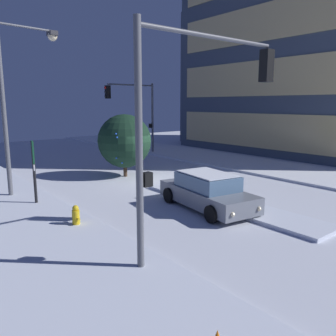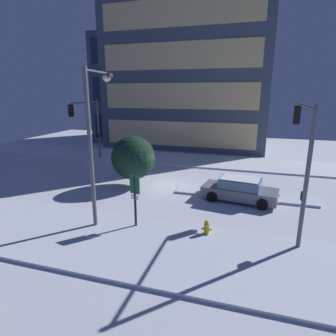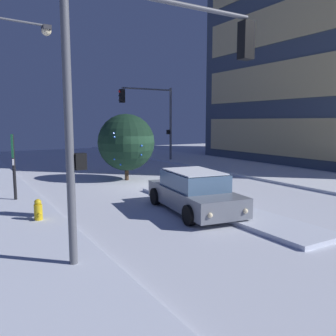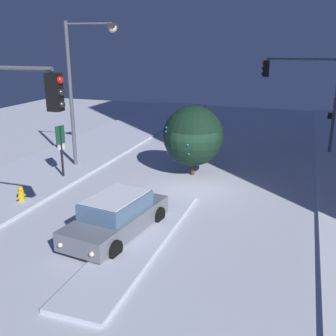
# 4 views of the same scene
# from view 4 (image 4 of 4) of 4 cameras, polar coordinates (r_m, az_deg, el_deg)

# --- Properties ---
(ground) EXTENTS (52.00, 52.00, 0.00)m
(ground) POSITION_cam_4_polar(r_m,az_deg,el_deg) (19.47, 3.63, -2.71)
(ground) COLOR silver
(curb_strip_near) EXTENTS (52.00, 5.20, 0.14)m
(curb_strip_near) POSITION_cam_4_polar(r_m,az_deg,el_deg) (22.93, -16.76, -0.12)
(curb_strip_near) COLOR silver
(curb_strip_near) RESTS_ON ground
(median_strip) EXTENTS (9.00, 1.80, 0.14)m
(median_strip) POSITION_cam_4_polar(r_m,az_deg,el_deg) (14.36, -4.09, -10.11)
(median_strip) COLOR silver
(median_strip) RESTS_ON ground
(car_near) EXTENTS (4.85, 2.57, 1.49)m
(car_near) POSITION_cam_4_polar(r_m,az_deg,el_deg) (14.65, -7.34, -6.83)
(car_near) COLOR slate
(car_near) RESTS_ON ground
(traffic_light_corner_far_left) EXTENTS (0.32, 4.63, 5.95)m
(traffic_light_corner_far_left) POSITION_cam_4_polar(r_m,az_deg,el_deg) (26.46, 19.10, 10.89)
(traffic_light_corner_far_left) COLOR #565960
(traffic_light_corner_far_left) RESTS_ON ground
(street_lamp_arched) EXTENTS (0.67, 2.82, 7.77)m
(street_lamp_arched) POSITION_cam_4_polar(r_m,az_deg,el_deg) (21.93, -12.09, 12.77)
(street_lamp_arched) COLOR #565960
(street_lamp_arched) RESTS_ON ground
(fire_hydrant) EXTENTS (0.48, 0.26, 0.82)m
(fire_hydrant) POSITION_cam_4_polar(r_m,az_deg,el_deg) (18.41, -20.23, -3.72)
(fire_hydrant) COLOR gold
(fire_hydrant) RESTS_ON ground
(parking_info_sign) EXTENTS (0.55, 0.18, 2.76)m
(parking_info_sign) POSITION_cam_4_polar(r_m,az_deg,el_deg) (20.84, -15.04, 3.15)
(parking_info_sign) COLOR black
(parking_info_sign) RESTS_ON ground
(decorated_tree_median) EXTENTS (3.19, 3.13, 3.68)m
(decorated_tree_median) POSITION_cam_4_polar(r_m,az_deg,el_deg) (20.70, 3.60, 4.60)
(decorated_tree_median) COLOR #473323
(decorated_tree_median) RESTS_ON ground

